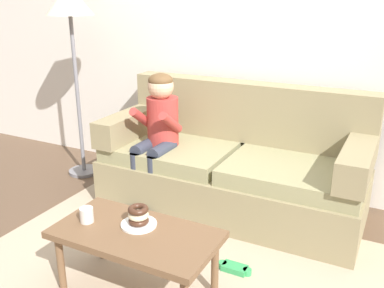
% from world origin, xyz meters
% --- Properties ---
extents(ground, '(10.00, 10.00, 0.00)m').
position_xyz_m(ground, '(0.00, 0.00, 0.00)').
color(ground, brown).
extents(wall_back, '(8.00, 0.10, 2.80)m').
position_xyz_m(wall_back, '(0.00, 1.40, 1.40)').
color(wall_back, silver).
rests_on(wall_back, ground).
extents(area_rug, '(2.62, 2.04, 0.01)m').
position_xyz_m(area_rug, '(0.00, -0.25, 0.01)').
color(area_rug, tan).
rests_on(area_rug, ground).
extents(couch, '(2.10, 0.90, 1.00)m').
position_xyz_m(couch, '(0.00, 0.85, 0.36)').
color(couch, '#8C7F5B').
rests_on(couch, ground).
extents(coffee_table, '(0.95, 0.50, 0.42)m').
position_xyz_m(coffee_table, '(-0.07, -0.45, 0.37)').
color(coffee_table, brown).
rests_on(coffee_table, ground).
extents(person_child, '(0.34, 0.58, 1.10)m').
position_xyz_m(person_child, '(-0.58, 0.64, 0.67)').
color(person_child, '#AD3833').
rests_on(person_child, ground).
extents(plate, '(0.21, 0.21, 0.01)m').
position_xyz_m(plate, '(-0.09, -0.39, 0.43)').
color(plate, white).
rests_on(plate, coffee_table).
extents(donut, '(0.13, 0.13, 0.04)m').
position_xyz_m(donut, '(-0.09, -0.39, 0.46)').
color(donut, '#422619').
rests_on(donut, plate).
extents(donut_second, '(0.15, 0.15, 0.04)m').
position_xyz_m(donut_second, '(-0.09, -0.39, 0.49)').
color(donut_second, beige).
rests_on(donut_second, donut).
extents(donut_third, '(0.17, 0.17, 0.04)m').
position_xyz_m(donut_third, '(-0.09, -0.39, 0.53)').
color(donut_third, '#422619').
rests_on(donut_third, donut_second).
extents(mug, '(0.08, 0.08, 0.09)m').
position_xyz_m(mug, '(-0.39, -0.49, 0.47)').
color(mug, silver).
rests_on(mug, coffee_table).
extents(toy_controller, '(0.23, 0.09, 0.05)m').
position_xyz_m(toy_controller, '(0.36, 0.00, 0.03)').
color(toy_controller, '#339E56').
rests_on(toy_controller, ground).
extents(floor_lamp, '(0.43, 0.43, 1.78)m').
position_xyz_m(floor_lamp, '(-1.59, 0.84, 1.53)').
color(floor_lamp, slate).
rests_on(floor_lamp, ground).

